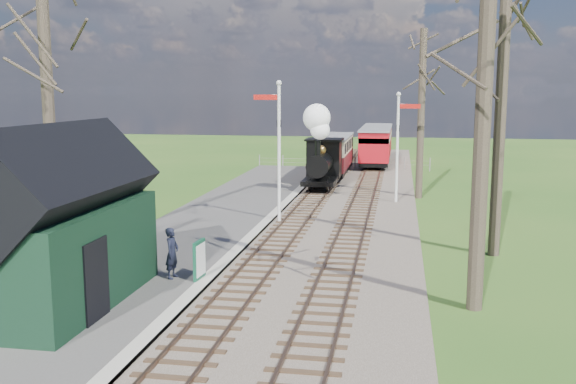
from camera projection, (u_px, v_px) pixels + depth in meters
The scene contains 18 objects.
distant_hills at pixel (371, 275), 77.36m from camera, with size 114.40×48.00×22.02m.
ballast_bed at pixel (338, 201), 33.60m from camera, with size 8.00×60.00×0.10m, color brown.
track_near at pixel (313, 199), 33.82m from camera, with size 1.60×60.00×0.15m.
track_far at pixel (363, 201), 33.37m from camera, with size 1.60×60.00×0.15m.
platform at pixel (204, 229), 26.63m from camera, with size 5.00×44.00×0.20m, color #474442.
coping_strip at pixel (258, 231), 26.24m from camera, with size 0.40×44.00×0.21m, color #B2AD9E.
station_shed at pixel (58, 227), 16.70m from camera, with size 3.25×6.30×4.78m.
semaphore_near at pixel (277, 141), 27.56m from camera, with size 1.22×0.24×6.22m.
semaphore_far at pixel (399, 139), 32.56m from camera, with size 1.22×0.24×5.72m.
bare_trees at pixel (306, 108), 21.21m from camera, with size 15.51×22.39×12.00m.
fence_line at pixel (343, 162), 47.32m from camera, with size 12.60×0.08×1.00m.
locomotive at pixel (321, 153), 36.86m from camera, with size 1.95×4.55×4.88m.
coach at pixel (333, 153), 42.86m from camera, with size 2.28×7.80×2.39m.
red_carriage_a at pixel (375, 147), 47.72m from camera, with size 2.28×5.64×2.40m.
red_carriage_b at pixel (378, 141), 53.07m from camera, with size 2.28×5.64×2.40m.
sign_board at pixel (200, 260), 19.14m from camera, with size 0.15×0.80×1.17m.
bench at pixel (112, 286), 17.28m from camera, with size 0.40×1.37×0.79m.
person at pixel (172, 253), 19.19m from camera, with size 0.56×0.37×1.54m, color black.
Camera 1 is at (4.43, -11.07, 5.78)m, focal length 40.00 mm.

